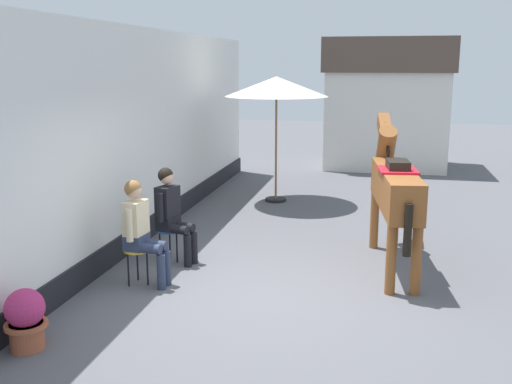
# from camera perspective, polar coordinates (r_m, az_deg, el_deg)

# --- Properties ---
(ground_plane) EXTENTS (40.00, 40.00, 0.00)m
(ground_plane) POSITION_cam_1_polar(r_m,az_deg,el_deg) (10.43, 4.20, -3.70)
(ground_plane) COLOR #56565B
(pub_facade_wall) EXTENTS (0.34, 14.00, 3.40)m
(pub_facade_wall) POSITION_cam_1_polar(r_m,az_deg,el_deg) (9.38, -12.59, 3.86)
(pub_facade_wall) COLOR white
(pub_facade_wall) RESTS_ON ground_plane
(distant_cottage) EXTENTS (3.40, 2.60, 3.50)m
(distant_cottage) POSITION_cam_1_polar(r_m,az_deg,el_deg) (17.08, 12.28, 8.38)
(distant_cottage) COLOR silver
(distant_cottage) RESTS_ON ground_plane
(seated_visitor_near) EXTENTS (0.61, 0.49, 1.39)m
(seated_visitor_near) POSITION_cam_1_polar(r_m,az_deg,el_deg) (7.86, -10.92, -3.32)
(seated_visitor_near) COLOR gold
(seated_visitor_near) RESTS_ON ground_plane
(seated_visitor_far) EXTENTS (0.61, 0.48, 1.39)m
(seated_visitor_far) POSITION_cam_1_polar(r_m,az_deg,el_deg) (8.70, -8.04, -1.72)
(seated_visitor_far) COLOR #194C99
(seated_visitor_far) RESTS_ON ground_plane
(saddled_horse_center) EXTENTS (0.70, 2.99, 2.06)m
(saddled_horse_center) POSITION_cam_1_polar(r_m,az_deg,el_deg) (8.58, 13.00, 0.51)
(saddled_horse_center) COLOR brown
(saddled_horse_center) RESTS_ON ground_plane
(flower_planter_near) EXTENTS (0.43, 0.43, 0.64)m
(flower_planter_near) POSITION_cam_1_polar(r_m,az_deg,el_deg) (6.59, -21.06, -11.11)
(flower_planter_near) COLOR #A85638
(flower_planter_near) RESTS_ON ground_plane
(cafe_parasol) EXTENTS (2.10, 2.10, 2.58)m
(cafe_parasol) POSITION_cam_1_polar(r_m,az_deg,el_deg) (12.31, 1.96, 9.91)
(cafe_parasol) COLOR black
(cafe_parasol) RESTS_ON ground_plane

